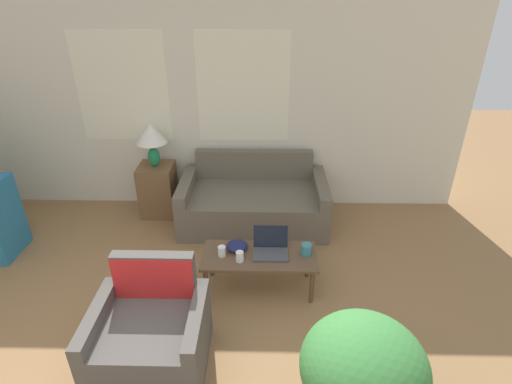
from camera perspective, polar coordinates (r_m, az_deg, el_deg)
wall_back at (r=5.06m, az=-9.23°, el=11.84°), size 6.79×0.06×2.60m
couch at (r=4.93m, az=-0.34°, el=-1.46°), size 1.75×0.94×0.80m
armchair at (r=3.35m, az=-14.68°, el=-19.13°), size 0.84×0.74×0.83m
side_table at (r=5.22m, az=-13.80°, el=0.35°), size 0.42×0.42×0.66m
table_lamp at (r=4.95m, az=-14.72°, el=7.64°), size 0.36×0.36×0.54m
coffee_table at (r=3.82m, az=0.47°, el=-9.51°), size 1.08×0.47×0.40m
laptop at (r=3.80m, az=2.09°, el=-7.95°), size 0.33×0.28×0.23m
cup_navy at (r=3.76m, az=-4.91°, el=-8.43°), size 0.07×0.07×0.10m
cup_yellow at (r=3.69m, az=-2.34°, el=-9.19°), size 0.07×0.07×0.10m
cup_white at (r=3.80m, az=7.20°, el=-8.13°), size 0.10×0.10×0.11m
snack_bowl at (r=3.85m, az=-2.73°, el=-7.71°), size 0.20×0.20×0.07m
potted_plant at (r=2.78m, az=15.02°, el=-23.45°), size 0.79×0.79×0.87m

